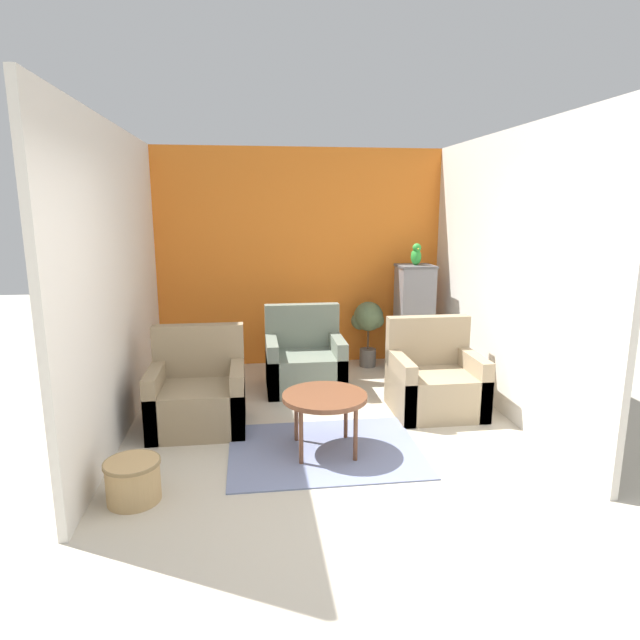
{
  "coord_description": "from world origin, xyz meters",
  "views": [
    {
      "loc": [
        -0.65,
        -3.09,
        2.02
      ],
      "look_at": [
        0.0,
        1.85,
        0.96
      ],
      "focal_mm": 30.0,
      "sensor_mm": 36.0,
      "label": 1
    }
  ],
  "objects_px": {
    "parrot": "(416,255)",
    "armchair_middle": "(305,363)",
    "armchair_right": "(435,383)",
    "birdcage": "(414,320)",
    "potted_plant": "(368,322)",
    "wicker_basket": "(133,479)",
    "coffee_table": "(325,400)",
    "armchair_left": "(198,396)"
  },
  "relations": [
    {
      "from": "parrot",
      "to": "armchair_middle",
      "type": "bearing_deg",
      "value": -158.62
    },
    {
      "from": "armchair_right",
      "to": "birdcage",
      "type": "relative_size",
      "value": 0.7
    },
    {
      "from": "potted_plant",
      "to": "wicker_basket",
      "type": "distance_m",
      "value": 3.77
    },
    {
      "from": "armchair_right",
      "to": "wicker_basket",
      "type": "xyz_separation_m",
      "value": [
        -2.65,
        -1.35,
        -0.14
      ]
    },
    {
      "from": "birdcage",
      "to": "coffee_table",
      "type": "bearing_deg",
      "value": -123.29
    },
    {
      "from": "armchair_middle",
      "to": "potted_plant",
      "type": "relative_size",
      "value": 1.09
    },
    {
      "from": "armchair_left",
      "to": "birdcage",
      "type": "height_order",
      "value": "birdcage"
    },
    {
      "from": "coffee_table",
      "to": "parrot",
      "type": "bearing_deg",
      "value": 56.74
    },
    {
      "from": "birdcage",
      "to": "wicker_basket",
      "type": "xyz_separation_m",
      "value": [
        -2.86,
        -2.77,
        -0.47
      ]
    },
    {
      "from": "potted_plant",
      "to": "wicker_basket",
      "type": "xyz_separation_m",
      "value": [
        -2.32,
        -2.95,
        -0.42
      ]
    },
    {
      "from": "coffee_table",
      "to": "armchair_middle",
      "type": "bearing_deg",
      "value": 90.06
    },
    {
      "from": "potted_plant",
      "to": "wicker_basket",
      "type": "height_order",
      "value": "potted_plant"
    },
    {
      "from": "armchair_middle",
      "to": "birdcage",
      "type": "xyz_separation_m",
      "value": [
        1.43,
        0.56,
        0.34
      ]
    },
    {
      "from": "potted_plant",
      "to": "armchair_middle",
      "type": "bearing_deg",
      "value": -140.4
    },
    {
      "from": "armchair_middle",
      "to": "parrot",
      "type": "height_order",
      "value": "parrot"
    },
    {
      "from": "armchair_left",
      "to": "armchair_right",
      "type": "distance_m",
      "value": 2.31
    },
    {
      "from": "armchair_left",
      "to": "parrot",
      "type": "height_order",
      "value": "parrot"
    },
    {
      "from": "armchair_right",
      "to": "parrot",
      "type": "bearing_deg",
      "value": 81.49
    },
    {
      "from": "coffee_table",
      "to": "armchair_left",
      "type": "bearing_deg",
      "value": 148.61
    },
    {
      "from": "coffee_table",
      "to": "parrot",
      "type": "relative_size",
      "value": 2.62
    },
    {
      "from": "armchair_left",
      "to": "birdcage",
      "type": "relative_size",
      "value": 0.7
    },
    {
      "from": "wicker_basket",
      "to": "armchair_right",
      "type": "bearing_deg",
      "value": 27.04
    },
    {
      "from": "coffee_table",
      "to": "armchair_middle",
      "type": "xyz_separation_m",
      "value": [
        -0.0,
        1.62,
        -0.16
      ]
    },
    {
      "from": "parrot",
      "to": "wicker_basket",
      "type": "bearing_deg",
      "value": -135.91
    },
    {
      "from": "armchair_left",
      "to": "birdcage",
      "type": "bearing_deg",
      "value": 30.94
    },
    {
      "from": "potted_plant",
      "to": "armchair_left",
      "type": "bearing_deg",
      "value": -139.53
    },
    {
      "from": "coffee_table",
      "to": "wicker_basket",
      "type": "bearing_deg",
      "value": -157.54
    },
    {
      "from": "coffee_table",
      "to": "parrot",
      "type": "distance_m",
      "value": 2.79
    },
    {
      "from": "coffee_table",
      "to": "birdcage",
      "type": "bearing_deg",
      "value": 56.71
    },
    {
      "from": "coffee_table",
      "to": "armchair_right",
      "type": "height_order",
      "value": "armchair_right"
    },
    {
      "from": "armchair_right",
      "to": "parrot",
      "type": "distance_m",
      "value": 1.84
    },
    {
      "from": "wicker_basket",
      "to": "potted_plant",
      "type": "bearing_deg",
      "value": 51.8
    },
    {
      "from": "birdcage",
      "to": "parrot",
      "type": "relative_size",
      "value": 4.89
    },
    {
      "from": "birdcage",
      "to": "wicker_basket",
      "type": "relative_size",
      "value": 3.41
    },
    {
      "from": "armchair_right",
      "to": "birdcage",
      "type": "bearing_deg",
      "value": 81.47
    },
    {
      "from": "coffee_table",
      "to": "birdcage",
      "type": "distance_m",
      "value": 2.61
    },
    {
      "from": "armchair_right",
      "to": "armchair_middle",
      "type": "xyz_separation_m",
      "value": [
        -1.22,
        0.86,
        0.0
      ]
    },
    {
      "from": "birdcage",
      "to": "parrot",
      "type": "bearing_deg",
      "value": 90.0
    },
    {
      "from": "coffee_table",
      "to": "birdcage",
      "type": "xyz_separation_m",
      "value": [
        1.43,
        2.18,
        0.18
      ]
    },
    {
      "from": "potted_plant",
      "to": "wicker_basket",
      "type": "bearing_deg",
      "value": -128.2
    },
    {
      "from": "birdcage",
      "to": "wicker_basket",
      "type": "bearing_deg",
      "value": -135.93
    },
    {
      "from": "armchair_right",
      "to": "parrot",
      "type": "height_order",
      "value": "parrot"
    }
  ]
}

